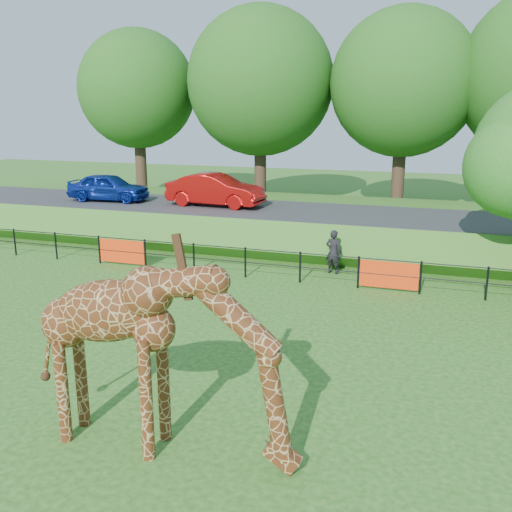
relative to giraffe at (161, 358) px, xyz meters
The scene contains 9 objects.
ground 3.01m from the giraffe, 94.42° to the left, with size 90.00×90.00×0.00m, color #205715.
giraffe is the anchor object (origin of this frame).
perimeter_fence 10.51m from the giraffe, 91.04° to the left, with size 28.07×0.10×1.10m, color black, non-canonical shape.
embankment 17.98m from the giraffe, 90.60° to the left, with size 40.00×9.00×1.30m, color #205715.
road 16.45m from the giraffe, 90.66° to the left, with size 40.00×5.00×0.12m, color #28282A.
car_blue 19.81m from the giraffe, 124.98° to the left, with size 1.59×3.96×1.35m, color #1430A4.
car_red 17.48m from the giraffe, 109.36° to the left, with size 1.59×4.55×1.50m, color #B20E0C.
visitor 11.98m from the giraffe, 86.75° to the left, with size 0.59×0.39×1.62m, color black.
bg_tree_line 25.10m from the giraffe, 86.02° to the left, with size 37.30×8.80×11.82m.
Camera 1 is at (4.53, -10.38, 5.86)m, focal length 40.00 mm.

